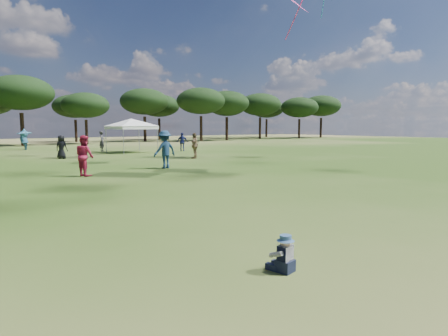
{
  "coord_description": "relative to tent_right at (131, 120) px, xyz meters",
  "views": [
    {
      "loc": [
        -3.63,
        -1.73,
        2.13
      ],
      "look_at": [
        -0.33,
        2.69,
        1.51
      ],
      "focal_mm": 30.0,
      "sensor_mm": 36.0,
      "label": 1
    }
  ],
  "objects": [
    {
      "name": "toddler",
      "position": [
        -8.27,
        -24.99,
        -2.36
      ],
      "size": [
        0.4,
        0.43,
        0.55
      ],
      "rotation": [
        0.0,
        0.0,
        0.21
      ],
      "color": "black",
      "rests_on": "ground"
    },
    {
      "name": "tent_right",
      "position": [
        0.0,
        0.0,
        0.0
      ],
      "size": [
        6.4,
        6.4,
        3.03
      ],
      "rotation": [
        0.0,
        0.0,
        0.09
      ],
      "color": "gray",
      "rests_on": "ground"
    },
    {
      "name": "tree_line",
      "position": [
        -6.13,
        20.42,
        2.82
      ],
      "size": [
        108.78,
        17.63,
        7.77
      ],
      "color": "black",
      "rests_on": "ground"
    }
  ]
}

